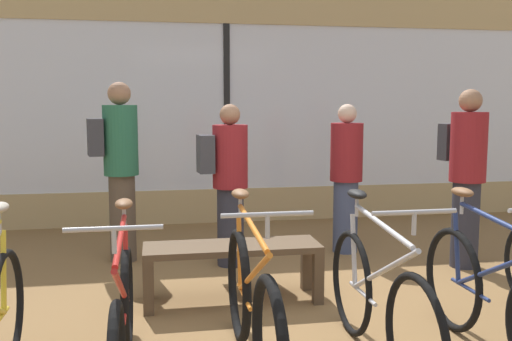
# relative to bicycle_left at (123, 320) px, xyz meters

# --- Properties ---
(ground_plane) EXTENTS (24.00, 24.00, 0.00)m
(ground_plane) POSITION_rel_bicycle_left_xyz_m (1.14, 0.50, -0.37)
(ground_plane) COLOR olive
(shop_back_wall) EXTENTS (12.00, 0.08, 3.20)m
(shop_back_wall) POSITION_rel_bicycle_left_xyz_m (1.14, 4.29, 1.27)
(shop_back_wall) COLOR tan
(shop_back_wall) RESTS_ON ground_plane
(bicycle_left) EXTENTS (0.46, 1.70, 1.01)m
(bicycle_left) POSITION_rel_bicycle_left_xyz_m (0.00, 0.00, 0.00)
(bicycle_left) COLOR black
(bicycle_left) RESTS_ON ground_plane
(bicycle_center_left) EXTENTS (0.46, 1.79, 1.06)m
(bicycle_center_left) POSITION_rel_bicycle_left_xyz_m (0.73, -0.02, 0.03)
(bicycle_center_left) COLOR black
(bicycle_center_left) RESTS_ON ground_plane
(bicycle_center_right) EXTENTS (0.46, 1.70, 1.04)m
(bicycle_center_right) POSITION_rel_bicycle_left_xyz_m (1.51, -0.03, 0.03)
(bicycle_center_right) COLOR black
(bicycle_center_right) RESTS_ON ground_plane
(bicycle_right) EXTENTS (0.46, 1.71, 1.04)m
(bicycle_right) POSITION_rel_bicycle_left_xyz_m (2.23, -0.10, 0.03)
(bicycle_right) COLOR black
(bicycle_right) RESTS_ON ground_plane
(display_bench) EXTENTS (1.40, 0.44, 0.47)m
(display_bench) POSITION_rel_bicycle_left_xyz_m (0.79, 1.22, 0.01)
(display_bench) COLOR brown
(display_bench) RESTS_ON ground_plane
(customer_near_rack) EXTENTS (0.40, 0.52, 1.72)m
(customer_near_rack) POSITION_rel_bicycle_left_xyz_m (3.14, 1.81, 0.56)
(customer_near_rack) COLOR #2D2D38
(customer_near_rack) RESTS_ON ground_plane
(customer_by_window) EXTENTS (0.53, 0.40, 1.79)m
(customer_by_window) POSITION_rel_bicycle_left_xyz_m (-0.15, 2.59, 0.60)
(customer_by_window) COLOR brown
(customer_by_window) RESTS_ON ground_plane
(customer_mid_floor) EXTENTS (0.51, 0.37, 1.57)m
(customer_mid_floor) POSITION_rel_bicycle_left_xyz_m (0.89, 2.25, 0.47)
(customer_mid_floor) COLOR #2D2D38
(customer_mid_floor) RESTS_ON ground_plane
(customer_near_bench) EXTENTS (0.48, 0.48, 1.57)m
(customer_near_bench) POSITION_rel_bicycle_left_xyz_m (2.18, 2.53, 0.45)
(customer_near_bench) COLOR #424C6B
(customer_near_bench) RESTS_ON ground_plane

